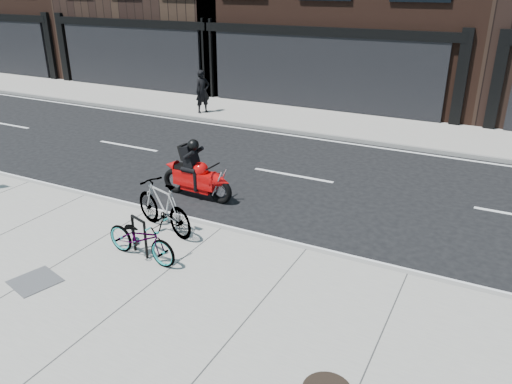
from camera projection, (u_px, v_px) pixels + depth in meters
The scene contains 9 objects.
ground at pixel (262, 201), 12.54m from camera, with size 120.00×120.00×0.00m, color black.
sidewalk_near at pixel (129, 304), 8.41m from camera, with size 60.00×6.00×0.13m, color gray.
sidewalk_far at pixel (353, 125), 18.86m from camera, with size 60.00×3.50×0.13m, color gray.
bike_rack at pixel (139, 233), 9.65m from camera, with size 0.46×0.18×0.79m.
bicycle_front at pixel (141, 238), 9.51m from camera, with size 0.58×1.67×0.88m, color gray.
bicycle_rear at pixel (163, 206), 10.57m from camera, with size 0.53×1.86×1.12m, color gray.
motorcycle at pixel (199, 175), 12.45m from camera, with size 2.07×0.51×1.54m.
pedestrian at pixel (203, 92), 20.13m from camera, with size 0.62×0.41×1.71m, color black.
utility_grate at pixel (35, 281), 8.92m from camera, with size 0.75×0.75×0.01m, color #434345.
Camera 1 is at (5.10, -10.26, 5.08)m, focal length 35.00 mm.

